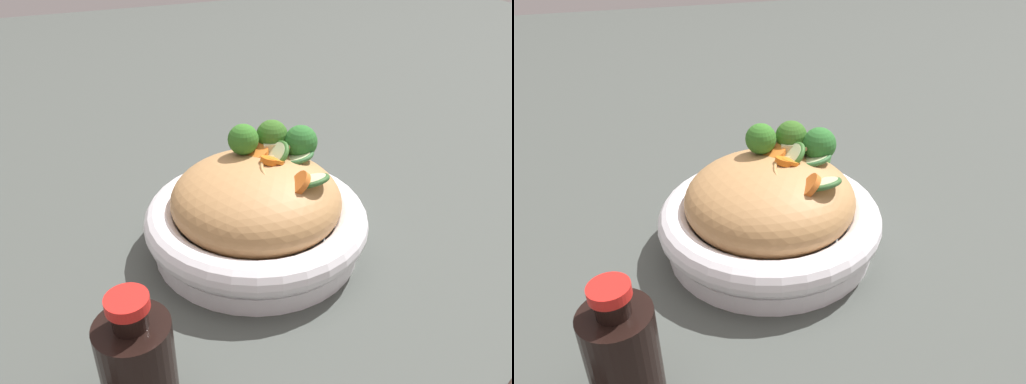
{
  "view_description": "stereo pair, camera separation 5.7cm",
  "coord_description": "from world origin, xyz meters",
  "views": [
    {
      "loc": [
        -0.45,
        0.19,
        0.37
      ],
      "look_at": [
        0.0,
        0.0,
        0.08
      ],
      "focal_mm": 35.31,
      "sensor_mm": 36.0,
      "label": 1
    },
    {
      "loc": [
        -0.47,
        0.14,
        0.37
      ],
      "look_at": [
        0.0,
        0.0,
        0.08
      ],
      "focal_mm": 35.31,
      "sensor_mm": 36.0,
      "label": 2
    }
  ],
  "objects": [
    {
      "name": "broccoli_florets",
      "position": [
        0.03,
        -0.04,
        0.12
      ],
      "size": [
        0.07,
        0.11,
        0.06
      ],
      "color": "#8EB271",
      "rests_on": "serving_bowl"
    },
    {
      "name": "carrot_coins",
      "position": [
        -0.01,
        -0.02,
        0.11
      ],
      "size": [
        0.11,
        0.05,
        0.03
      ],
      "color": "orange",
      "rests_on": "serving_bowl"
    },
    {
      "name": "chicken_chunks",
      "position": [
        0.04,
        -0.05,
        0.1
      ],
      "size": [
        0.04,
        0.06,
        0.03
      ],
      "color": "#C6BB8D",
      "rests_on": "serving_bowl"
    },
    {
      "name": "serving_bowl",
      "position": [
        0.0,
        0.0,
        0.03
      ],
      "size": [
        0.26,
        0.26,
        0.06
      ],
      "color": "white",
      "rests_on": "ground_plane"
    },
    {
      "name": "soy_sauce_bottle",
      "position": [
        -0.17,
        0.17,
        0.05
      ],
      "size": [
        0.06,
        0.06,
        0.13
      ],
      "color": "black",
      "rests_on": "ground_plane"
    },
    {
      "name": "noodle_heap",
      "position": [
        0.0,
        -0.0,
        0.07
      ],
      "size": [
        0.2,
        0.2,
        0.1
      ],
      "color": "#B4824E",
      "rests_on": "serving_bowl"
    },
    {
      "name": "ground_plane",
      "position": [
        0.0,
        0.0,
        0.0
      ],
      "size": [
        3.0,
        3.0,
        0.0
      ],
      "primitive_type": "plane",
      "color": "#424642"
    },
    {
      "name": "zucchini_slices",
      "position": [
        0.01,
        -0.05,
        0.1
      ],
      "size": [
        0.14,
        0.08,
        0.04
      ],
      "color": "beige",
      "rests_on": "serving_bowl"
    }
  ]
}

